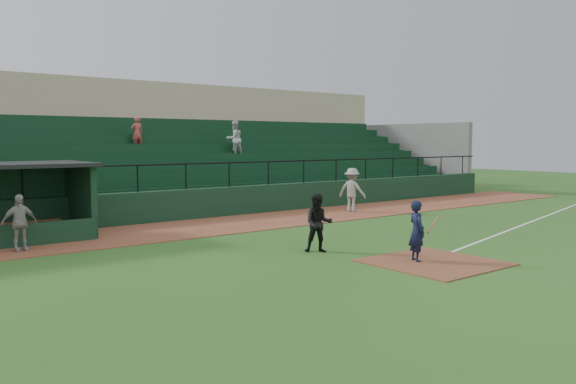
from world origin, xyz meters
TOP-DOWN VIEW (x-y plane):
  - ground at (0.00, 0.00)m, footprint 90.00×90.00m
  - warning_track at (0.00, 8.00)m, footprint 40.00×4.00m
  - home_plate_dirt at (0.00, -1.00)m, footprint 3.00×3.00m
  - foul_line at (8.00, 1.20)m, footprint 17.49×4.44m
  - stadium_structure at (-0.00, 16.46)m, footprint 38.00×13.08m
  - batter_at_plate at (-0.24, -0.64)m, footprint 1.08×0.71m
  - umpire at (-1.37, 1.89)m, footprint 1.00×0.97m
  - runner at (5.85, 7.93)m, footprint 1.10×1.39m
  - dugout_player_a at (-7.88, 7.11)m, footprint 0.94×0.41m

SIDE VIEW (x-z plane):
  - ground at x=0.00m, z-range 0.00..0.00m
  - foul_line at x=8.00m, z-range 0.00..0.01m
  - warning_track at x=0.00m, z-range 0.00..0.03m
  - home_plate_dirt at x=0.00m, z-range 0.00..0.03m
  - batter_at_plate at x=-0.24m, z-range 0.00..1.59m
  - umpire at x=-1.37m, z-range 0.00..1.63m
  - dugout_player_a at x=-7.88m, z-range 0.03..1.62m
  - runner at x=5.85m, z-range 0.03..1.92m
  - stadium_structure at x=0.00m, z-range -0.90..5.50m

